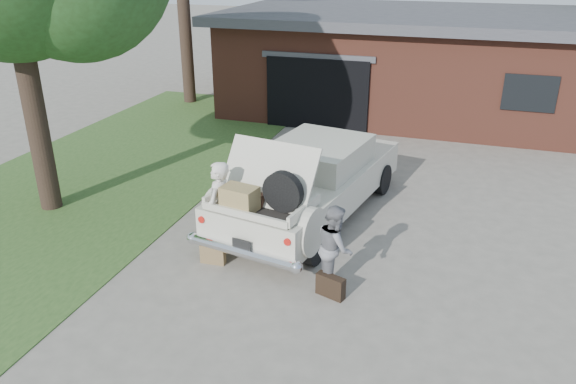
% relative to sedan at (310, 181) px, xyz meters
% --- Properties ---
extents(ground, '(90.00, 90.00, 0.00)m').
position_rel_sedan_xyz_m(ground, '(-0.04, -1.96, -0.80)').
color(ground, gray).
rests_on(ground, ground).
extents(grass_strip, '(6.00, 16.00, 0.02)m').
position_rel_sedan_xyz_m(grass_strip, '(-5.54, 1.04, -0.79)').
color(grass_strip, '#2D4C1E').
rests_on(grass_strip, ground).
extents(house, '(12.80, 7.80, 3.30)m').
position_rel_sedan_xyz_m(house, '(0.94, 9.51, 0.87)').
color(house, brown).
rests_on(house, ground).
extents(sedan, '(3.01, 5.70, 2.06)m').
position_rel_sedan_xyz_m(sedan, '(0.00, 0.00, 0.00)').
color(sedan, beige).
rests_on(sedan, ground).
extents(woman_left, '(0.49, 0.70, 1.82)m').
position_rel_sedan_xyz_m(woman_left, '(-1.10, -2.10, 0.11)').
color(woman_left, silver).
rests_on(woman_left, ground).
extents(woman_right, '(0.79, 0.88, 1.48)m').
position_rel_sedan_xyz_m(woman_right, '(1.14, -2.48, -0.06)').
color(woman_right, gray).
rests_on(woman_right, ground).
extents(suitcase_left, '(0.46, 0.17, 0.35)m').
position_rel_sedan_xyz_m(suitcase_left, '(-1.10, -2.43, -0.62)').
color(suitcase_left, olive).
rests_on(suitcase_left, ground).
extents(suitcase_right, '(0.52, 0.30, 0.38)m').
position_rel_sedan_xyz_m(suitcase_right, '(1.16, -2.80, -0.61)').
color(suitcase_right, black).
rests_on(suitcase_right, ground).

